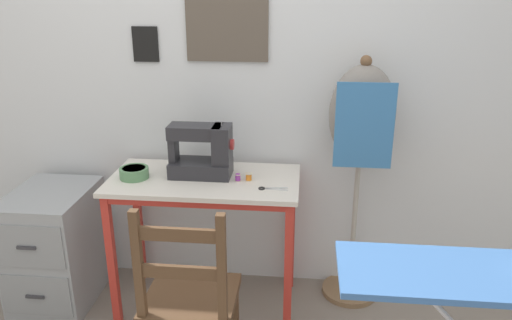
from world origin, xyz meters
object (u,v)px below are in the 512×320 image
object	(u,v)px
thread_spool_mid_table	(249,177)
wooden_chair	(190,300)
dress_form	(361,128)
thread_spool_near_machine	(238,177)
filing_cabinet	(56,246)
scissors	(269,189)
fabric_bowl	(134,173)
sewing_machine	(204,152)

from	to	relation	value
thread_spool_mid_table	wooden_chair	size ratio (longest dim) A/B	0.04
dress_form	thread_spool_mid_table	bearing A→B (deg)	-162.46
thread_spool_near_machine	filing_cabinet	bearing A→B (deg)	-179.62
thread_spool_near_machine	scissors	bearing A→B (deg)	-28.51
fabric_bowl	scissors	distance (m)	0.72
sewing_machine	wooden_chair	bearing A→B (deg)	-85.87
thread_spool_near_machine	wooden_chair	distance (m)	0.68
wooden_chair	thread_spool_near_machine	bearing A→B (deg)	75.98
fabric_bowl	thread_spool_near_machine	distance (m)	0.55
sewing_machine	thread_spool_near_machine	world-z (taller)	sewing_machine
thread_spool_near_machine	thread_spool_mid_table	bearing A→B (deg)	12.52
sewing_machine	wooden_chair	xyz separation A→B (m)	(0.05, -0.62, -0.47)
sewing_machine	dress_form	xyz separation A→B (m)	(0.82, 0.13, 0.11)
filing_cabinet	sewing_machine	bearing A→B (deg)	4.42
dress_form	filing_cabinet	bearing A→B (deg)	-173.15
fabric_bowl	thread_spool_near_machine	xyz separation A→B (m)	(0.55, 0.01, -0.01)
thread_spool_near_machine	dress_form	distance (m)	0.70
filing_cabinet	wooden_chair	bearing A→B (deg)	-31.64
fabric_bowl	scissors	size ratio (longest dim) A/B	1.03
scissors	dress_form	world-z (taller)	dress_form
sewing_machine	scissors	distance (m)	0.40
sewing_machine	thread_spool_near_machine	size ratio (longest dim) A/B	8.87
scissors	dress_form	distance (m)	0.60
fabric_bowl	filing_cabinet	world-z (taller)	fabric_bowl
sewing_machine	fabric_bowl	distance (m)	0.38
filing_cabinet	dress_form	xyz separation A→B (m)	(1.68, 0.20, 0.69)
thread_spool_near_machine	wooden_chair	bearing A→B (deg)	-104.02
thread_spool_near_machine	dress_form	bearing A→B (deg)	17.11
fabric_bowl	filing_cabinet	bearing A→B (deg)	179.46
fabric_bowl	scissors	bearing A→B (deg)	-6.29
sewing_machine	dress_form	world-z (taller)	dress_form
sewing_machine	scissors	size ratio (longest dim) A/B	2.30
wooden_chair	scissors	bearing A→B (deg)	57.04
sewing_machine	thread_spool_mid_table	xyz separation A→B (m)	(0.24, -0.05, -0.11)
wooden_chair	dress_form	size ratio (longest dim) A/B	0.66
fabric_bowl	dress_form	size ratio (longest dim) A/B	0.11
filing_cabinet	dress_form	bearing A→B (deg)	6.85
scissors	dress_form	size ratio (longest dim) A/B	0.11
fabric_bowl	sewing_machine	bearing A→B (deg)	11.12
thread_spool_near_machine	filing_cabinet	size ratio (longest dim) A/B	0.06
scissors	wooden_chair	size ratio (longest dim) A/B	0.16
thread_spool_near_machine	filing_cabinet	distance (m)	1.14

